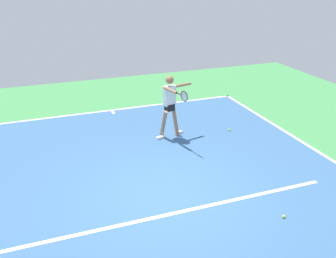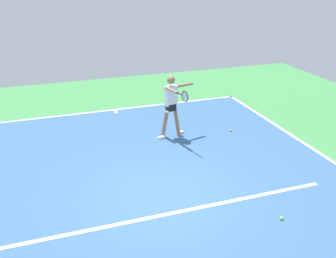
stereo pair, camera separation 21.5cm
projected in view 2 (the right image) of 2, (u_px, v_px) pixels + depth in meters
The scene contains 9 objects.
ground_plane at pixel (164, 194), 8.35m from camera, with size 19.64×19.64×0.00m, color #428E4C.
court_surface at pixel (164, 193), 8.34m from camera, with size 9.34×11.42×0.00m, color #38608E.
court_line_baseline_near at pixel (115, 110), 13.26m from camera, with size 9.34×0.10×0.01m, color white.
court_line_sideline_left at pixel (333, 162), 9.70m from camera, with size 0.10×11.42×0.01m, color white.
court_line_service at pixel (176, 212), 7.70m from camera, with size 7.00×0.10×0.01m, color white.
court_line_centre_mark at pixel (116, 112), 13.09m from camera, with size 0.10×0.30×0.01m, color white.
tennis_player at pixel (172, 102), 10.74m from camera, with size 1.19×1.33×1.87m.
tennis_ball_near_service_line at pixel (231, 130), 11.50m from camera, with size 0.07×0.07×0.07m, color yellow.
tennis_ball_near_player at pixel (282, 218), 7.47m from camera, with size 0.07×0.07×0.07m, color #C6E53D.
Camera 2 is at (2.20, 6.74, 4.63)m, focal length 40.02 mm.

